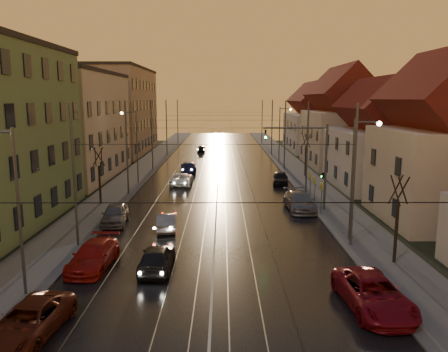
{
  "coord_description": "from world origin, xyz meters",
  "views": [
    {
      "loc": [
        0.5,
        -17.36,
        9.25
      ],
      "look_at": [
        0.65,
        21.64,
        2.3
      ],
      "focal_mm": 35.0,
      "sensor_mm": 36.0,
      "label": 1
    }
  ],
  "objects_px": {
    "parked_right_2": "(280,178)",
    "street_lamp_2": "(134,139)",
    "street_lamp_0": "(11,196)",
    "parked_right_0": "(373,294)",
    "driving_car_0": "(157,258)",
    "parked_left_3": "(115,214)",
    "driving_car_3": "(188,167)",
    "parked_left_2": "(93,256)",
    "parked_right_1": "(299,201)",
    "traffic_light_mast": "(314,156)",
    "driving_car_2": "(182,179)",
    "parked_left_1": "(29,321)",
    "street_lamp_3": "(282,129)",
    "street_lamp_1": "(357,168)",
    "driving_car_4": "(201,149)",
    "driving_car_1": "(166,222)"
  },
  "relations": [
    {
      "from": "parked_right_2",
      "to": "street_lamp_2",
      "type": "bearing_deg",
      "value": -175.97
    },
    {
      "from": "street_lamp_0",
      "to": "parked_right_0",
      "type": "distance_m",
      "value": 16.86
    },
    {
      "from": "street_lamp_2",
      "to": "driving_car_0",
      "type": "xyz_separation_m",
      "value": [
        6.04,
        -24.79,
        -4.17
      ]
    },
    {
      "from": "parked_left_3",
      "to": "parked_right_0",
      "type": "xyz_separation_m",
      "value": [
        14.71,
        -13.51,
        -0.0
      ]
    },
    {
      "from": "street_lamp_2",
      "to": "driving_car_3",
      "type": "distance_m",
      "value": 10.08
    },
    {
      "from": "parked_left_2",
      "to": "street_lamp_0",
      "type": "bearing_deg",
      "value": -121.39
    },
    {
      "from": "parked_left_3",
      "to": "parked_right_1",
      "type": "bearing_deg",
      "value": 10.51
    },
    {
      "from": "parked_left_3",
      "to": "driving_car_3",
      "type": "bearing_deg",
      "value": 76.24
    },
    {
      "from": "driving_car_0",
      "to": "parked_right_1",
      "type": "distance_m",
      "value": 16.38
    },
    {
      "from": "traffic_light_mast",
      "to": "parked_left_3",
      "type": "distance_m",
      "value": 16.43
    },
    {
      "from": "driving_car_2",
      "to": "parked_left_1",
      "type": "distance_m",
      "value": 30.62
    },
    {
      "from": "driving_car_2",
      "to": "parked_right_2",
      "type": "xyz_separation_m",
      "value": [
        10.74,
        0.41,
        0.03
      ]
    },
    {
      "from": "parked_left_2",
      "to": "parked_left_3",
      "type": "height_order",
      "value": "parked_left_3"
    },
    {
      "from": "street_lamp_3",
      "to": "driving_car_2",
      "type": "height_order",
      "value": "street_lamp_3"
    },
    {
      "from": "street_lamp_3",
      "to": "parked_right_2",
      "type": "xyz_separation_m",
      "value": [
        -2.27,
        -16.65,
        -4.19
      ]
    },
    {
      "from": "street_lamp_0",
      "to": "traffic_light_mast",
      "type": "relative_size",
      "value": 1.11
    },
    {
      "from": "parked_left_3",
      "to": "parked_right_0",
      "type": "bearing_deg",
      "value": -47.24
    },
    {
      "from": "parked_right_0",
      "to": "street_lamp_1",
      "type": "bearing_deg",
      "value": 74.34
    },
    {
      "from": "driving_car_0",
      "to": "driving_car_2",
      "type": "xyz_separation_m",
      "value": [
        -0.85,
        23.73,
        -0.05
      ]
    },
    {
      "from": "street_lamp_0",
      "to": "driving_car_3",
      "type": "bearing_deg",
      "value": 81.51
    },
    {
      "from": "parked_left_1",
      "to": "driving_car_4",
      "type": "bearing_deg",
      "value": 92.9
    },
    {
      "from": "street_lamp_0",
      "to": "driving_car_1",
      "type": "height_order",
      "value": "street_lamp_0"
    },
    {
      "from": "street_lamp_1",
      "to": "street_lamp_3",
      "type": "bearing_deg",
      "value": 90.0
    },
    {
      "from": "street_lamp_1",
      "to": "parked_left_3",
      "type": "bearing_deg",
      "value": 165.74
    },
    {
      "from": "street_lamp_2",
      "to": "street_lamp_3",
      "type": "height_order",
      "value": "same"
    },
    {
      "from": "parked_right_0",
      "to": "parked_right_2",
      "type": "distance_m",
      "value": 28.64
    },
    {
      "from": "parked_right_0",
      "to": "parked_right_2",
      "type": "bearing_deg",
      "value": 86.73
    },
    {
      "from": "parked_left_2",
      "to": "driving_car_2",
      "type": "bearing_deg",
      "value": 86.59
    },
    {
      "from": "traffic_light_mast",
      "to": "parked_left_2",
      "type": "height_order",
      "value": "traffic_light_mast"
    },
    {
      "from": "street_lamp_0",
      "to": "street_lamp_3",
      "type": "distance_m",
      "value": 47.62
    },
    {
      "from": "driving_car_3",
      "to": "parked_left_2",
      "type": "xyz_separation_m",
      "value": [
        -2.81,
        -31.88,
        0.03
      ]
    },
    {
      "from": "street_lamp_1",
      "to": "street_lamp_2",
      "type": "relative_size",
      "value": 1.0
    },
    {
      "from": "driving_car_1",
      "to": "parked_right_2",
      "type": "bearing_deg",
      "value": -129.51
    },
    {
      "from": "traffic_light_mast",
      "to": "parked_left_2",
      "type": "bearing_deg",
      "value": -139.69
    },
    {
      "from": "street_lamp_1",
      "to": "driving_car_2",
      "type": "height_order",
      "value": "street_lamp_1"
    },
    {
      "from": "street_lamp_3",
      "to": "parked_right_0",
      "type": "xyz_separation_m",
      "value": [
        -1.92,
        -45.28,
        -4.16
      ]
    },
    {
      "from": "street_lamp_0",
      "to": "driving_car_2",
      "type": "relative_size",
      "value": 1.68
    },
    {
      "from": "street_lamp_1",
      "to": "parked_left_2",
      "type": "bearing_deg",
      "value": -164.35
    },
    {
      "from": "driving_car_1",
      "to": "parked_right_1",
      "type": "distance_m",
      "value": 11.85
    },
    {
      "from": "driving_car_3",
      "to": "parked_left_1",
      "type": "relative_size",
      "value": 0.98
    },
    {
      "from": "street_lamp_1",
      "to": "parked_left_3",
      "type": "relative_size",
      "value": 1.86
    },
    {
      "from": "parked_left_2",
      "to": "parked_right_0",
      "type": "height_order",
      "value": "parked_right_0"
    },
    {
      "from": "driving_car_1",
      "to": "parked_right_0",
      "type": "height_order",
      "value": "parked_right_0"
    },
    {
      "from": "driving_car_1",
      "to": "parked_right_2",
      "type": "relative_size",
      "value": 0.92
    },
    {
      "from": "driving_car_0",
      "to": "parked_right_0",
      "type": "xyz_separation_m",
      "value": [
        10.24,
        -4.49,
        0.01
      ]
    },
    {
      "from": "parked_right_0",
      "to": "parked_right_1",
      "type": "distance_m",
      "value": 17.44
    },
    {
      "from": "street_lamp_1",
      "to": "driving_car_1",
      "type": "height_order",
      "value": "street_lamp_1"
    },
    {
      "from": "street_lamp_3",
      "to": "parked_right_0",
      "type": "bearing_deg",
      "value": -92.43
    },
    {
      "from": "street_lamp_0",
      "to": "driving_car_4",
      "type": "bearing_deg",
      "value": 83.98
    },
    {
      "from": "parked_left_3",
      "to": "street_lamp_2",
      "type": "bearing_deg",
      "value": 91.04
    }
  ]
}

